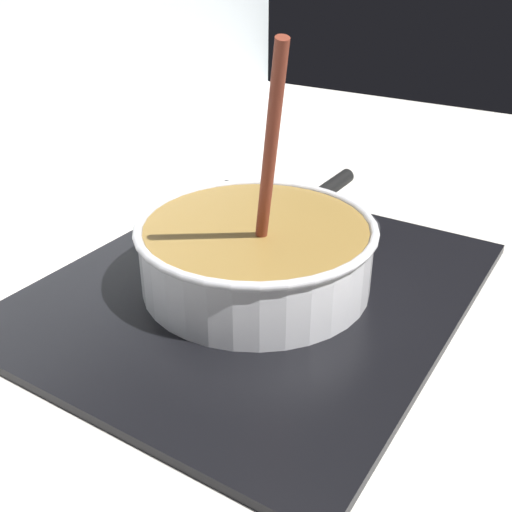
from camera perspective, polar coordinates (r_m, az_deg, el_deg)
The scene contains 5 objects.
ground at distance 0.63m, azimuth 5.19°, elevation -14.93°, with size 2.40×1.60×0.04m, color beige.
hob_plate at distance 0.77m, azimuth 0.00°, elevation -3.04°, with size 0.56×0.48×0.01m, color black.
burner_ring at distance 0.77m, azimuth 0.00°, elevation -2.40°, with size 0.18×0.18×0.01m, color #592D0C.
spare_burner at distance 0.92m, azimuth 6.58°, elevation 2.84°, with size 0.16×0.16×0.01m, color #262628.
cooking_pan at distance 0.75m, azimuth 0.04°, elevation 0.38°, with size 0.41×0.29×0.31m.
Camera 1 is at (-0.41, -0.20, 0.41)m, focal length 42.98 mm.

